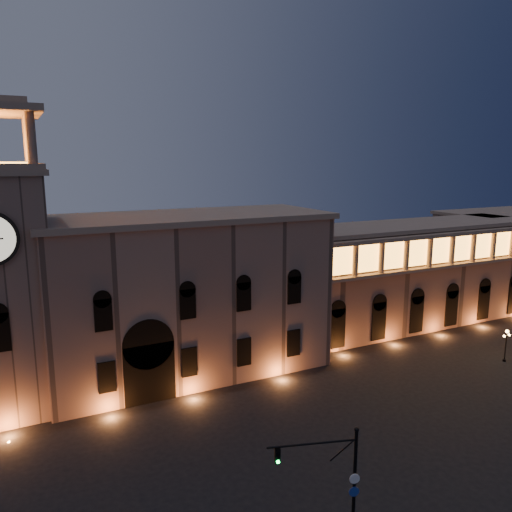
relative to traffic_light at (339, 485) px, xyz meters
name	(u,v)px	position (x,y,z in m)	size (l,w,h in m)	color
ground	(308,471)	(2.37, 7.17, -4.11)	(160.00, 160.00, 0.00)	black
government_building	(187,294)	(0.30, 29.10, 4.66)	(30.80, 12.80, 17.60)	#826355
colonnade_wing	(410,273)	(34.37, 31.09, 3.22)	(40.60, 11.50, 14.50)	#7D5E50
secondary_building	(498,254)	(60.37, 37.17, 2.89)	(20.00, 12.00, 14.00)	#7D5E50
traffic_light	(339,485)	(0.00, 0.00, 0.00)	(5.50, 1.92, 7.83)	black
street_lamp_near	(506,343)	(34.33, 14.92, -1.80)	(1.35, 0.40, 3.89)	black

